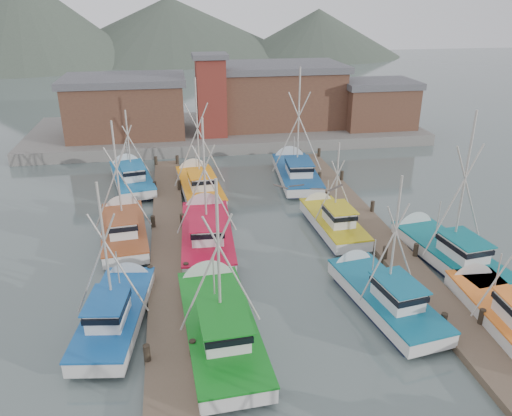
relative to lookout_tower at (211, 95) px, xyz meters
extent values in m
plane|color=#50605E|center=(2.00, -33.00, -5.55)|extent=(260.00, 260.00, 0.00)
cube|color=brown|center=(-5.00, -29.00, -5.35)|extent=(2.20, 46.00, 0.40)
cylinder|color=black|center=(-6.00, -35.00, -5.10)|extent=(0.30, 0.30, 1.50)
cylinder|color=black|center=(-6.00, -28.00, -5.10)|extent=(0.30, 0.30, 1.50)
cylinder|color=black|center=(-6.00, -21.00, -5.10)|extent=(0.30, 0.30, 1.50)
cylinder|color=black|center=(-6.00, -14.00, -5.10)|extent=(0.30, 0.30, 1.50)
cylinder|color=black|center=(-6.00, -7.00, -5.10)|extent=(0.30, 0.30, 1.50)
cylinder|color=black|center=(-4.00, -35.00, -5.10)|extent=(0.30, 0.30, 1.50)
cylinder|color=black|center=(-4.00, -28.00, -5.10)|extent=(0.30, 0.30, 1.50)
cylinder|color=black|center=(-4.00, -21.00, -5.10)|extent=(0.30, 0.30, 1.50)
cylinder|color=black|center=(-4.00, -14.00, -5.10)|extent=(0.30, 0.30, 1.50)
cylinder|color=black|center=(-4.00, -7.00, -5.10)|extent=(0.30, 0.30, 1.50)
cube|color=brown|center=(9.00, -29.00, -5.35)|extent=(2.20, 46.00, 0.40)
cylinder|color=black|center=(8.00, -35.00, -5.10)|extent=(0.30, 0.30, 1.50)
cylinder|color=black|center=(8.00, -28.00, -5.10)|extent=(0.30, 0.30, 1.50)
cylinder|color=black|center=(8.00, -21.00, -5.10)|extent=(0.30, 0.30, 1.50)
cylinder|color=black|center=(8.00, -14.00, -5.10)|extent=(0.30, 0.30, 1.50)
cylinder|color=black|center=(8.00, -7.00, -5.10)|extent=(0.30, 0.30, 1.50)
cylinder|color=black|center=(10.00, -35.00, -5.10)|extent=(0.30, 0.30, 1.50)
cylinder|color=black|center=(10.00, -28.00, -5.10)|extent=(0.30, 0.30, 1.50)
cylinder|color=black|center=(10.00, -21.00, -5.10)|extent=(0.30, 0.30, 1.50)
cylinder|color=black|center=(10.00, -14.00, -5.10)|extent=(0.30, 0.30, 1.50)
cylinder|color=black|center=(10.00, -7.00, -5.10)|extent=(0.30, 0.30, 1.50)
cube|color=slate|center=(2.00, 4.00, -4.95)|extent=(44.00, 16.00, 1.20)
cube|color=brown|center=(-9.00, 2.00, -1.60)|extent=(12.00, 8.00, 5.50)
cube|color=#59595E|center=(-9.00, 2.00, 1.50)|extent=(12.72, 8.48, 0.70)
cube|color=brown|center=(8.00, 4.00, -1.25)|extent=(14.00, 9.00, 6.20)
cube|color=#59595E|center=(8.00, 4.00, 2.20)|extent=(14.84, 9.54, 0.70)
cube|color=brown|center=(19.00, 1.00, -2.10)|extent=(8.00, 6.00, 4.50)
cube|color=#59595E|center=(19.00, 1.00, 0.50)|extent=(8.48, 6.36, 0.70)
cube|color=maroon|center=(0.00, 0.00, -0.35)|extent=(3.00, 3.00, 8.00)
cube|color=#59595E|center=(0.00, 0.00, 3.90)|extent=(3.60, 3.60, 0.50)
cone|color=#455043|center=(-38.00, 82.00, -5.55)|extent=(110.00, 110.00, 42.00)
cone|color=#455043|center=(-3.00, 97.00, -5.55)|extent=(140.00, 140.00, 30.00)
cone|color=#455043|center=(37.00, 87.00, -5.55)|extent=(90.00, 90.00, 24.00)
cube|color=#101835|center=(-2.64, -33.65, -5.50)|extent=(3.18, 8.55, 0.70)
cube|color=silver|center=(-2.64, -33.65, -4.85)|extent=(3.62, 9.72, 0.80)
cube|color=#0F791A|center=(-2.64, -33.65, -4.47)|extent=(3.72, 9.82, 0.10)
cone|color=silver|center=(-2.89, -28.87, -5.00)|extent=(3.04, 1.26, 2.99)
cube|color=silver|center=(-2.58, -34.79, -3.90)|extent=(2.08, 2.97, 1.10)
cube|color=black|center=(-2.58, -34.79, -3.67)|extent=(2.22, 3.26, 0.28)
cube|color=#0F791A|center=(-2.58, -34.79, -3.31)|extent=(2.35, 3.46, 0.07)
cylinder|color=#AFA9A0|center=(-2.63, -33.84, -0.87)|extent=(0.14, 0.14, 7.17)
cylinder|color=#AFA9A0|center=(-3.24, -33.87, -1.71)|extent=(2.57, 0.24, 5.61)
cylinder|color=#AFA9A0|center=(-2.02, -33.80, -1.71)|extent=(2.57, 0.24, 5.61)
cylinder|color=#AFA9A0|center=(-2.73, -31.93, -3.25)|extent=(0.08, 0.08, 2.67)
cube|color=#101835|center=(6.07, -32.60, -5.50)|extent=(3.36, 7.36, 0.70)
cube|color=silver|center=(6.07, -32.60, -4.85)|extent=(3.82, 8.36, 0.80)
cube|color=#0E6280|center=(6.07, -32.60, -4.47)|extent=(3.91, 8.45, 0.10)
cone|color=silver|center=(5.45, -28.62, -5.00)|extent=(2.66, 1.47, 2.52)
cube|color=silver|center=(6.22, -33.56, -3.90)|extent=(1.98, 2.64, 1.10)
cube|color=black|center=(6.22, -33.56, -3.67)|extent=(2.12, 2.89, 0.28)
cube|color=#0E6280|center=(6.22, -33.56, -3.31)|extent=(2.25, 3.07, 0.07)
cylinder|color=#AFA9A0|center=(6.09, -32.76, -1.25)|extent=(0.13, 0.13, 6.41)
cylinder|color=#AFA9A0|center=(5.58, -32.84, -2.00)|extent=(2.28, 0.43, 5.01)
cylinder|color=#AFA9A0|center=(6.60, -32.69, -2.00)|extent=(2.28, 0.43, 5.01)
cylinder|color=#AFA9A0|center=(5.85, -31.17, -3.25)|extent=(0.07, 0.07, 2.25)
cube|color=#101835|center=(-7.64, -31.75, -5.50)|extent=(3.23, 7.18, 0.70)
cube|color=silver|center=(-7.64, -31.75, -4.85)|extent=(3.68, 8.16, 0.80)
cube|color=#13529D|center=(-7.64, -31.75, -4.47)|extent=(3.76, 8.25, 0.10)
cone|color=silver|center=(-7.07, -27.86, -5.00)|extent=(2.59, 1.45, 2.46)
cube|color=silver|center=(-7.77, -32.69, -3.90)|extent=(1.91, 2.57, 1.10)
cube|color=black|center=(-7.77, -32.69, -3.67)|extent=(2.05, 2.82, 0.28)
cube|color=#13529D|center=(-7.77, -32.69, -3.31)|extent=(2.17, 2.99, 0.07)
cylinder|color=#AFA9A0|center=(-7.66, -31.91, -1.13)|extent=(0.13, 0.13, 6.64)
cylinder|color=#AFA9A0|center=(-8.20, -31.83, -1.91)|extent=(2.36, 0.43, 5.19)
cylinder|color=#AFA9A0|center=(-7.12, -31.99, -1.91)|extent=(2.36, 0.43, 5.19)
cylinder|color=#AFA9A0|center=(-7.43, -30.35, -3.25)|extent=(0.08, 0.08, 2.36)
cube|color=#101835|center=(11.30, -35.14, -5.50)|extent=(2.68, 7.07, 0.70)
cube|color=silver|center=(11.30, -35.14, -4.85)|extent=(3.04, 8.03, 0.80)
cube|color=orange|center=(11.30, -35.14, -4.47)|extent=(3.13, 8.11, 0.10)
cone|color=silver|center=(11.52, -31.19, -5.00)|extent=(2.55, 1.24, 2.50)
cylinder|color=#AFA9A0|center=(11.38, -33.72, -3.25)|extent=(0.07, 0.07, 2.31)
cube|color=#101835|center=(-2.47, -23.58, -5.50)|extent=(3.12, 8.53, 0.70)
cube|color=silver|center=(-2.47, -23.58, -4.85)|extent=(3.54, 9.69, 0.80)
cube|color=red|center=(-2.47, -23.58, -4.47)|extent=(3.64, 9.79, 0.10)
cone|color=silver|center=(-2.26, -18.80, -5.00)|extent=(3.04, 1.23, 2.99)
cube|color=silver|center=(-2.52, -24.72, -3.90)|extent=(2.06, 2.95, 1.10)
cube|color=black|center=(-2.52, -24.72, -3.67)|extent=(2.20, 3.25, 0.28)
cube|color=red|center=(-2.52, -24.72, -3.31)|extent=(2.33, 3.44, 0.07)
cylinder|color=#AFA9A0|center=(-2.48, -23.77, -0.72)|extent=(0.14, 0.14, 7.46)
cylinder|color=#AFA9A0|center=(-3.09, -23.74, -1.60)|extent=(2.67, 0.22, 5.83)
cylinder|color=#AFA9A0|center=(-1.87, -23.80, -1.60)|extent=(2.67, 0.22, 5.83)
cylinder|color=#AFA9A0|center=(-2.39, -21.86, -3.25)|extent=(0.08, 0.08, 2.67)
cube|color=#101835|center=(6.30, -23.12, -5.50)|extent=(2.51, 6.80, 0.70)
cube|color=silver|center=(6.30, -23.12, -4.85)|extent=(2.85, 7.73, 0.80)
cube|color=gold|center=(6.30, -23.12, -4.47)|extent=(2.93, 7.81, 0.10)
cone|color=silver|center=(6.11, -19.32, -5.00)|extent=(2.43, 1.22, 2.38)
cube|color=silver|center=(6.34, -24.04, -3.90)|extent=(1.65, 2.36, 1.10)
cube|color=black|center=(6.34, -24.04, -3.67)|extent=(1.76, 2.59, 0.28)
cube|color=gold|center=(6.34, -24.04, -3.31)|extent=(1.86, 2.75, 0.07)
cylinder|color=#AFA9A0|center=(6.30, -23.27, -1.77)|extent=(0.11, 0.11, 5.37)
cylinder|color=#AFA9A0|center=(5.82, -23.30, -2.40)|extent=(1.93, 0.17, 4.20)
cylinder|color=#AFA9A0|center=(6.79, -23.25, -2.40)|extent=(1.93, 0.17, 4.20)
cylinder|color=#AFA9A0|center=(6.23, -21.75, -3.25)|extent=(0.06, 0.06, 2.12)
cube|color=#101835|center=(-7.90, -22.06, -5.50)|extent=(3.14, 7.62, 0.70)
cube|color=silver|center=(-7.90, -22.06, -4.85)|extent=(3.57, 8.66, 0.80)
cube|color=brown|center=(-7.90, -22.06, -4.47)|extent=(3.66, 8.75, 0.10)
cone|color=silver|center=(-8.32, -17.86, -5.00)|extent=(2.73, 1.36, 2.63)
cube|color=silver|center=(-7.80, -23.06, -3.90)|extent=(1.94, 2.69, 1.10)
cube|color=black|center=(-7.80, -23.06, -3.67)|extent=(2.08, 2.95, 0.28)
cube|color=brown|center=(-7.80, -23.06, -3.31)|extent=(2.20, 3.13, 0.07)
cylinder|color=#AFA9A0|center=(-7.88, -22.22, -0.90)|extent=(0.14, 0.14, 7.11)
cylinder|color=#AFA9A0|center=(-8.46, -22.28, -1.73)|extent=(2.54, 0.35, 5.56)
cylinder|color=#AFA9A0|center=(-7.30, -22.17, -1.73)|extent=(2.54, 0.35, 5.56)
cylinder|color=#AFA9A0|center=(-8.05, -20.55, -3.25)|extent=(0.08, 0.08, 2.53)
cube|color=#101835|center=(11.91, -28.66, -5.50)|extent=(3.41, 7.86, 0.70)
cube|color=silver|center=(11.91, -28.66, -4.85)|extent=(3.88, 8.93, 0.80)
cube|color=#06646D|center=(11.91, -28.66, -4.47)|extent=(3.98, 9.02, 0.10)
cone|color=silver|center=(11.38, -24.38, -5.00)|extent=(2.85, 1.43, 2.73)
cube|color=silver|center=(12.03, -29.69, -3.90)|extent=(2.07, 2.79, 1.10)
cube|color=black|center=(12.03, -29.69, -3.67)|extent=(2.21, 3.06, 0.28)
cube|color=#06646D|center=(12.03, -29.69, -3.31)|extent=(2.35, 3.25, 0.07)
cylinder|color=#AFA9A0|center=(11.93, -28.84, -0.23)|extent=(0.14, 0.14, 8.43)
cylinder|color=#AFA9A0|center=(11.35, -28.91, -1.23)|extent=(2.99, 0.46, 6.59)
cylinder|color=#AFA9A0|center=(12.50, -28.77, -1.23)|extent=(2.99, 0.46, 6.59)
cylinder|color=#AFA9A0|center=(11.72, -27.12, -3.25)|extent=(0.08, 0.08, 2.53)
cube|color=#101835|center=(-2.34, -14.42, -5.50)|extent=(3.17, 8.00, 0.70)
cube|color=silver|center=(-2.34, -14.42, -4.85)|extent=(3.60, 9.09, 0.80)
cube|color=orange|center=(-2.34, -14.42, -4.47)|extent=(3.70, 9.18, 0.10)
cone|color=silver|center=(-2.70, -10.00, -5.00)|extent=(2.86, 1.32, 2.78)
cube|color=silver|center=(-2.26, -15.49, -3.90)|extent=(2.00, 2.80, 1.10)
cube|color=black|center=(-2.26, -15.49, -3.67)|extent=(2.14, 3.08, 0.28)
cube|color=orange|center=(-2.26, -15.49, -3.31)|extent=(2.27, 3.26, 0.07)
cylinder|color=#AFA9A0|center=(-2.33, -14.60, -0.24)|extent=(0.13, 0.13, 8.42)
cylinder|color=#AFA9A0|center=(-2.89, -14.65, -1.23)|extent=(2.99, 0.34, 6.57)
cylinder|color=#AFA9A0|center=(-1.76, -14.56, -1.23)|extent=(2.99, 0.34, 6.57)
cylinder|color=#AFA9A0|center=(-2.47, -12.83, -3.25)|extent=(0.08, 0.08, 2.48)
cube|color=#101835|center=(6.30, -12.59, -5.50)|extent=(3.38, 8.55, 0.70)
cube|color=silver|center=(6.30, -12.59, -4.85)|extent=(3.85, 9.72, 0.80)
cube|color=navy|center=(6.30, -12.59, -4.47)|extent=(3.95, 9.82, 0.10)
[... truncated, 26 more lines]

